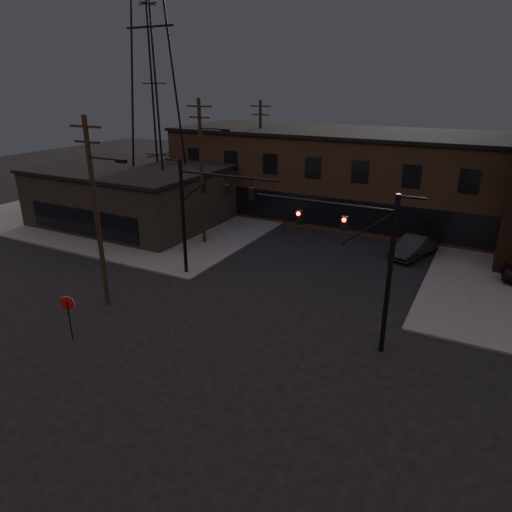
{
  "coord_description": "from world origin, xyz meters",
  "views": [
    {
      "loc": [
        10.17,
        -15.81,
        12.57
      ],
      "look_at": [
        -0.98,
        5.22,
        3.5
      ],
      "focal_mm": 32.0,
      "sensor_mm": 36.0,
      "label": 1
    }
  ],
  "objects_px": {
    "traffic_signal_far": "(198,206)",
    "stop_sign": "(68,308)",
    "car_crossing": "(414,246)",
    "traffic_signal_near": "(367,255)"
  },
  "relations": [
    {
      "from": "stop_sign",
      "to": "car_crossing",
      "type": "height_order",
      "value": "stop_sign"
    },
    {
      "from": "traffic_signal_near",
      "to": "traffic_signal_far",
      "type": "bearing_deg",
      "value": 163.83
    },
    {
      "from": "traffic_signal_near",
      "to": "car_crossing",
      "type": "height_order",
      "value": "traffic_signal_near"
    },
    {
      "from": "traffic_signal_near",
      "to": "stop_sign",
      "type": "distance_m",
      "value": 15.17
    },
    {
      "from": "traffic_signal_far",
      "to": "car_crossing",
      "type": "distance_m",
      "value": 16.92
    },
    {
      "from": "traffic_signal_far",
      "to": "stop_sign",
      "type": "bearing_deg",
      "value": -97.32
    },
    {
      "from": "traffic_signal_near",
      "to": "stop_sign",
      "type": "height_order",
      "value": "traffic_signal_near"
    },
    {
      "from": "stop_sign",
      "to": "traffic_signal_far",
      "type": "bearing_deg",
      "value": 82.68
    },
    {
      "from": "traffic_signal_far",
      "to": "stop_sign",
      "type": "relative_size",
      "value": 3.23
    },
    {
      "from": "car_crossing",
      "to": "traffic_signal_far",
      "type": "bearing_deg",
      "value": -121.4
    }
  ]
}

